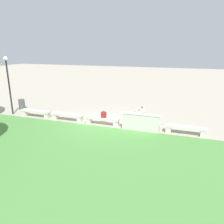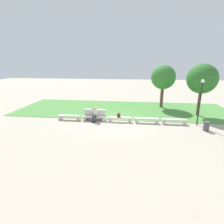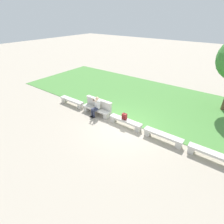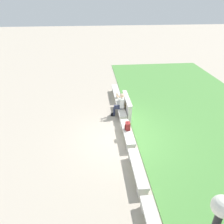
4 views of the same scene
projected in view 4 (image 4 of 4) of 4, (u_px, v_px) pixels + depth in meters
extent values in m
plane|color=#B2A593|center=(127.00, 139.00, 10.29)|extent=(80.00, 80.00, 0.00)
cube|color=#518E42|center=(216.00, 133.00, 10.65)|extent=(23.58, 8.00, 0.03)
cube|color=beige|center=(116.00, 91.00, 14.23)|extent=(2.11, 0.40, 0.12)
cube|color=beige|center=(115.00, 89.00, 15.10)|extent=(0.28, 0.34, 0.33)
cube|color=beige|center=(118.00, 100.00, 13.57)|extent=(0.28, 0.34, 0.33)
cube|color=beige|center=(121.00, 108.00, 12.16)|extent=(2.11, 0.40, 0.12)
cube|color=beige|center=(119.00, 105.00, 13.04)|extent=(0.28, 0.34, 0.33)
cube|color=beige|center=(123.00, 120.00, 11.51)|extent=(0.28, 0.34, 0.33)
cube|color=beige|center=(127.00, 132.00, 10.10)|extent=(2.11, 0.40, 0.12)
cube|color=beige|center=(125.00, 126.00, 10.97)|extent=(0.28, 0.34, 0.33)
cube|color=beige|center=(131.00, 147.00, 9.44)|extent=(0.28, 0.34, 0.33)
cube|color=beige|center=(138.00, 168.00, 8.03)|extent=(2.11, 0.40, 0.12)
cube|color=beige|center=(133.00, 157.00, 8.91)|extent=(0.28, 0.34, 0.33)
cube|color=beige|center=(142.00, 191.00, 7.38)|extent=(0.28, 0.34, 0.33)
cube|color=beige|center=(147.00, 206.00, 6.84)|extent=(0.28, 0.34, 0.33)
cube|color=beige|center=(127.00, 106.00, 12.15)|extent=(2.02, 0.18, 0.95)
cube|color=silver|center=(127.00, 98.00, 11.91)|extent=(2.08, 0.24, 0.06)
cube|color=brown|center=(125.00, 105.00, 12.09)|extent=(0.44, 0.02, 0.22)
cube|color=black|center=(113.00, 114.00, 12.34)|extent=(0.13, 0.25, 0.06)
cylinder|color=#2D334C|center=(114.00, 110.00, 12.23)|extent=(0.11, 0.11, 0.42)
cube|color=black|center=(113.00, 115.00, 12.16)|extent=(0.13, 0.25, 0.06)
cylinder|color=#2D334C|center=(114.00, 112.00, 12.06)|extent=(0.11, 0.11, 0.42)
cube|color=#2D334C|center=(118.00, 107.00, 12.01)|extent=(0.36, 0.46, 0.12)
cube|color=silver|center=(122.00, 103.00, 11.86)|extent=(0.37, 0.27, 0.56)
sphere|color=beige|center=(122.00, 96.00, 11.66)|extent=(0.22, 0.22, 0.22)
cylinder|color=silver|center=(120.00, 96.00, 11.90)|extent=(0.13, 0.32, 0.21)
cylinder|color=beige|center=(118.00, 95.00, 11.81)|extent=(0.13, 0.20, 0.27)
cylinder|color=silver|center=(120.00, 99.00, 11.56)|extent=(0.13, 0.32, 0.21)
cylinder|color=beige|center=(118.00, 97.00, 11.59)|extent=(0.08, 0.18, 0.27)
cube|color=black|center=(117.00, 96.00, 11.68)|extent=(0.15, 0.03, 0.08)
cube|color=maroon|center=(128.00, 126.00, 10.08)|extent=(0.28, 0.20, 0.36)
cube|color=maroon|center=(125.00, 128.00, 10.10)|extent=(0.20, 0.06, 0.16)
torus|color=black|center=(128.00, 122.00, 9.98)|extent=(0.10, 0.02, 0.10)
sphere|color=white|center=(223.00, 206.00, 2.67)|extent=(0.28, 0.28, 0.28)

